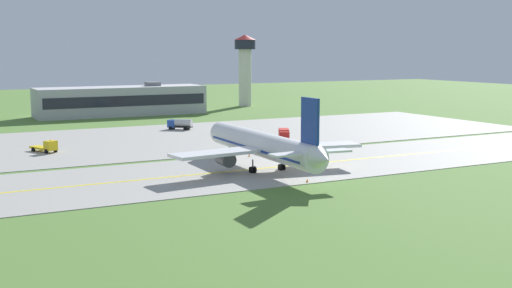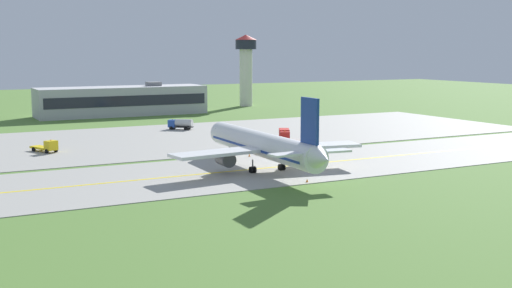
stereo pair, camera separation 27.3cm
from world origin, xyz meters
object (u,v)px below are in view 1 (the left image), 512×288
Objects in this scene: service_truck_baggage at (284,134)px; control_tower at (245,63)px; service_truck_fuel at (180,124)px; airplane_lead at (263,145)px; service_truck_catering at (47,147)px.

control_tower is (33.31, 83.91, 13.40)m from service_truck_baggage.
service_truck_baggage is 1.08× the size of service_truck_fuel.
service_truck_catering is at bearing 127.81° from airplane_lead.
airplane_lead is at bearing -97.99° from service_truck_fuel.
airplane_lead is 5.93× the size of service_truck_catering.
airplane_lead is at bearing -52.19° from service_truck_catering.
service_truck_baggage is 0.26× the size of control_tower.
control_tower is (53.33, 111.53, 10.80)m from airplane_lead.
control_tower reaches higher than service_truck_catering.
service_truck_catering is at bearing -148.17° from service_truck_fuel.
service_truck_baggage is 48.08m from service_truck_catering.
service_truck_fuel reaches higher than service_truck_catering.
service_truck_fuel is at bearing -129.91° from control_tower.
service_truck_fuel is 0.87× the size of service_truck_catering.
control_tower is (80.77, 76.17, 13.75)m from service_truck_catering.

